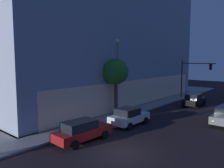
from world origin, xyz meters
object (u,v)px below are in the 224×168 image
Objects in this scene: traffic_light_far_corner at (192,73)px; car_black at (194,100)px; car_red at (82,131)px; sidewalk_tree at (116,72)px; street_lamp_sidewalk at (117,68)px; car_white at (129,116)px; modern_building at (76,37)px.

car_black is (-5.52, -2.44, -3.41)m from traffic_light_far_corner.
sidewalk_tree is at bearing 22.46° from car_red.
street_lamp_sidewalk is 1.81× the size of car_black.
street_lamp_sidewalk reaches higher than car_red.
car_black is at bearing -6.93° from car_white.
car_white is at bearing -122.48° from sidewalk_tree.
modern_building reaches higher than traffic_light_far_corner.
modern_building is at bearing 66.31° from sidewalk_tree.
modern_building reaches higher than sidewalk_tree.
sidewalk_tree reaches higher than car_black.
street_lamp_sidewalk is at bearing 172.88° from traffic_light_far_corner.
car_black is at bearing -22.22° from street_lamp_sidewalk.
modern_building is 21.43m from car_white.
car_white is (-2.22, -3.49, -4.07)m from sidewalk_tree.
traffic_light_far_corner is 24.51m from car_red.
car_red is (-8.06, -3.33, -4.06)m from sidewalk_tree.
sidewalk_tree is 12.49m from car_black.
car_red is (-14.17, -17.26, -9.30)m from modern_building.
sidewalk_tree is at bearing 170.83° from traffic_light_far_corner.
modern_building is 7.56× the size of car_black.
sidewalk_tree reaches higher than car_white.
modern_building is at bearing 65.97° from street_lamp_sidewalk.
car_black is at bearing -5.25° from car_red.
modern_building is at bearing 64.44° from car_white.
street_lamp_sidewalk is (-16.54, 2.07, 1.07)m from traffic_light_far_corner.
car_black is (18.74, -1.72, 0.01)m from car_red.
traffic_light_far_corner is 0.98× the size of sidewalk_tree.
car_white is at bearing -1.51° from car_red.
street_lamp_sidewalk is (-6.45, -14.47, -4.82)m from modern_building.
street_lamp_sidewalk is 1.74× the size of car_red.
car_black is (10.68, -5.05, -4.05)m from sidewalk_tree.
modern_building reaches higher than car_red.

